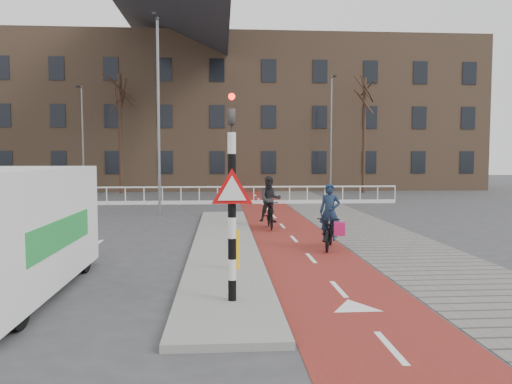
{
  "coord_description": "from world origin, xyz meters",
  "views": [
    {
      "loc": [
        -0.78,
        -10.44,
        2.58
      ],
      "look_at": [
        0.3,
        5.0,
        1.5
      ],
      "focal_mm": 35.0,
      "sensor_mm": 36.0,
      "label": 1
    }
  ],
  "objects": [
    {
      "name": "cyclist_far",
      "position": [
        0.97,
        7.34,
        0.79
      ],
      "size": [
        0.8,
        1.75,
        1.89
      ],
      "rotation": [
        0.0,
        0.0,
        -0.0
      ],
      "color": "black",
      "rests_on": "bike_lane"
    },
    {
      "name": "bike_lane",
      "position": [
        1.5,
        10.0,
        0.01
      ],
      "size": [
        2.5,
        60.0,
        0.01
      ],
      "primitive_type": "cube",
      "color": "maroon",
      "rests_on": "ground"
    },
    {
      "name": "van",
      "position": [
        -4.84,
        -1.05,
        1.25
      ],
      "size": [
        2.28,
        5.54,
        2.37
      ],
      "rotation": [
        0.0,
        0.0,
        0.01
      ],
      "color": "white",
      "rests_on": "ground"
    },
    {
      "name": "cyclist_near",
      "position": [
        2.25,
        3.26,
        0.62
      ],
      "size": [
        1.09,
        1.84,
        1.83
      ],
      "rotation": [
        0.0,
        0.0,
        -0.29
      ],
      "color": "black",
      "rests_on": "bike_lane"
    },
    {
      "name": "townhouse_row",
      "position": [
        -3.0,
        32.0,
        7.81
      ],
      "size": [
        46.0,
        10.0,
        15.9
      ],
      "color": "#7F6047",
      "rests_on": "ground"
    },
    {
      "name": "streetlight_right",
      "position": [
        6.92,
        24.26,
        4.11
      ],
      "size": [
        0.12,
        0.12,
        8.22
      ],
      "primitive_type": "cylinder",
      "color": "slate",
      "rests_on": "ground"
    },
    {
      "name": "streetlight_near",
      "position": [
        -3.53,
        11.91,
        4.32
      ],
      "size": [
        0.12,
        0.12,
        8.64
      ],
      "primitive_type": "cylinder",
      "color": "slate",
      "rests_on": "ground"
    },
    {
      "name": "streetlight_left",
      "position": [
        -9.94,
        23.48,
        3.62
      ],
      "size": [
        0.12,
        0.12,
        7.25
      ],
      "primitive_type": "cylinder",
      "color": "slate",
      "rests_on": "ground"
    },
    {
      "name": "traffic_signal",
      "position": [
        -0.6,
        -2.02,
        1.99
      ],
      "size": [
        0.8,
        0.8,
        3.68
      ],
      "color": "black",
      "rests_on": "curb_island"
    },
    {
      "name": "curb_island",
      "position": [
        -0.7,
        4.0,
        0.06
      ],
      "size": [
        1.8,
        16.0,
        0.12
      ],
      "primitive_type": "cube",
      "color": "gray",
      "rests_on": "ground"
    },
    {
      "name": "tree_mid",
      "position": [
        -7.92,
        25.73,
        4.22
      ],
      "size": [
        0.27,
        0.27,
        8.45
      ],
      "primitive_type": "cylinder",
      "color": "#311E15",
      "rests_on": "ground"
    },
    {
      "name": "tree_right",
      "position": [
        9.49,
        25.0,
        4.13
      ],
      "size": [
        0.23,
        0.23,
        8.26
      ],
      "primitive_type": "cylinder",
      "color": "#311E15",
      "rests_on": "ground"
    },
    {
      "name": "sidewalk",
      "position": [
        4.3,
        10.0,
        0.01
      ],
      "size": [
        3.0,
        60.0,
        0.01
      ],
      "primitive_type": "cube",
      "color": "slate",
      "rests_on": "ground"
    },
    {
      "name": "ground",
      "position": [
        0.0,
        0.0,
        0.0
      ],
      "size": [
        120.0,
        120.0,
        0.0
      ],
      "primitive_type": "plane",
      "color": "#38383A",
      "rests_on": "ground"
    },
    {
      "name": "railing",
      "position": [
        -5.0,
        17.0,
        0.31
      ],
      "size": [
        28.0,
        0.1,
        0.99
      ],
      "color": "silver",
      "rests_on": "ground"
    },
    {
      "name": "bollard",
      "position": [
        -0.45,
        0.41,
        0.55
      ],
      "size": [
        0.12,
        0.12,
        0.87
      ],
      "primitive_type": "cylinder",
      "color": "#FAB60D",
      "rests_on": "curb_island"
    }
  ]
}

